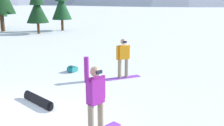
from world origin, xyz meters
TOP-DOWN VIEW (x-y plane):
  - ground_plane at (0.00, 0.00)m, footprint 800.00×800.00m
  - snowboarder_foreground at (2.26, -0.53)m, footprint 1.32×1.29m
  - snowboarder_midground at (3.29, 4.10)m, footprint 1.57×0.81m
  - loose_snowboard_far_spare at (0.35, 1.42)m, footprint 1.32×1.34m
  - backpack_teal at (1.01, 5.15)m, footprint 0.51×0.56m
  - pine_tree_leaning at (-1.86, 21.00)m, footprint 2.06×2.06m
  - pine_tree_young at (-3.79, 18.56)m, footprint 2.09×2.09m

SIDE VIEW (x-z plane):
  - ground_plane at x=0.00m, z-range 0.00..0.00m
  - backpack_teal at x=1.01m, z-range -0.02..0.28m
  - loose_snowboard_far_spare at x=0.35m, z-range 0.00..0.28m
  - snowboarder_midground at x=3.29m, z-range 0.04..1.73m
  - snowboarder_foreground at x=2.26m, z-range -0.06..1.97m
  - pine_tree_young at x=-3.79m, z-range 0.22..5.01m
  - pine_tree_leaning at x=-1.86m, z-range 0.24..5.56m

